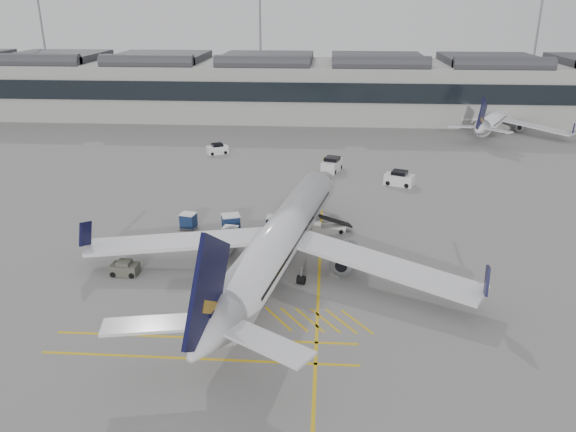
# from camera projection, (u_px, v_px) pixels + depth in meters

# --- Properties ---
(ground) EXTENTS (220.00, 220.00, 0.00)m
(ground) POSITION_uv_depth(u_px,v_px,m) (207.00, 274.00, 49.96)
(ground) COLOR gray
(ground) RESTS_ON ground
(terminal) EXTENTS (200.00, 20.45, 12.40)m
(terminal) POSITION_uv_depth(u_px,v_px,m) (277.00, 86.00, 114.59)
(terminal) COLOR #9E9E99
(terminal) RESTS_ON ground
(light_masts) EXTENTS (113.00, 0.60, 25.45)m
(light_masts) POSITION_uv_depth(u_px,v_px,m) (275.00, 39.00, 124.75)
(light_masts) COLOR slate
(light_masts) RESTS_ON ground
(apron_markings) EXTENTS (0.25, 60.00, 0.01)m
(apron_markings) POSITION_uv_depth(u_px,v_px,m) (321.00, 233.00, 58.60)
(apron_markings) COLOR gold
(apron_markings) RESTS_ON ground
(airliner_main) EXTENTS (34.76, 38.33, 10.29)m
(airliner_main) POSITION_uv_depth(u_px,v_px,m) (279.00, 241.00, 49.33)
(airliner_main) COLOR silver
(airliner_main) RESTS_ON ground
(airliner_far) EXTENTS (24.66, 27.21, 7.91)m
(airliner_far) POSITION_uv_depth(u_px,v_px,m) (496.00, 118.00, 102.88)
(airliner_far) COLOR silver
(airliner_far) RESTS_ON ground
(belt_loader) EXTENTS (5.09, 2.89, 2.02)m
(belt_loader) POSITION_uv_depth(u_px,v_px,m) (324.00, 228.00, 58.52)
(belt_loader) COLOR silver
(belt_loader) RESTS_ON ground
(baggage_cart_a) EXTENTS (1.94, 1.63, 1.97)m
(baggage_cart_a) POSITION_uv_depth(u_px,v_px,m) (275.00, 225.00, 57.95)
(baggage_cart_a) COLOR gray
(baggage_cart_a) RESTS_ON ground
(baggage_cart_b) EXTENTS (2.34, 2.12, 2.04)m
(baggage_cart_b) POSITION_uv_depth(u_px,v_px,m) (231.00, 223.00, 58.25)
(baggage_cart_b) COLOR gray
(baggage_cart_b) RESTS_ON ground
(baggage_cart_c) EXTENTS (1.75, 1.53, 1.63)m
(baggage_cart_c) POSITION_uv_depth(u_px,v_px,m) (230.00, 234.00, 56.20)
(baggage_cart_c) COLOR gray
(baggage_cart_c) RESTS_ON ground
(baggage_cart_d) EXTENTS (1.89, 1.67, 1.73)m
(baggage_cart_d) POSITION_uv_depth(u_px,v_px,m) (188.00, 221.00, 59.42)
(baggage_cart_d) COLOR gray
(baggage_cart_d) RESTS_ON ground
(ramp_agent_a) EXTENTS (0.83, 0.69, 1.95)m
(ramp_agent_a) POSITION_uv_depth(u_px,v_px,m) (271.00, 230.00, 56.94)
(ramp_agent_a) COLOR #F55A0C
(ramp_agent_a) RESTS_ON ground
(ramp_agent_b) EXTENTS (1.14, 1.04, 1.90)m
(ramp_agent_b) POSITION_uv_depth(u_px,v_px,m) (283.00, 231.00, 56.82)
(ramp_agent_b) COLOR #EE4E0C
(ramp_agent_b) RESTS_ON ground
(pushback_tug) EXTENTS (2.43, 1.57, 1.32)m
(pushback_tug) POSITION_uv_depth(u_px,v_px,m) (125.00, 268.00, 49.66)
(pushback_tug) COLOR #4E4F43
(pushback_tug) RESTS_ON ground
(safety_cone_nose) EXTENTS (0.40, 0.40, 0.56)m
(safety_cone_nose) POSITION_uv_depth(u_px,v_px,m) (329.00, 190.00, 70.77)
(safety_cone_nose) COLOR #F24C0A
(safety_cone_nose) RESTS_ON ground
(safety_cone_engine) EXTENTS (0.40, 0.40, 0.56)m
(safety_cone_engine) POSITION_uv_depth(u_px,v_px,m) (331.00, 244.00, 55.25)
(safety_cone_engine) COLOR #F24C0A
(safety_cone_engine) RESTS_ON ground
(service_van_left) EXTENTS (3.58, 2.89, 1.65)m
(service_van_left) POSITION_uv_depth(u_px,v_px,m) (217.00, 149.00, 88.22)
(service_van_left) COLOR silver
(service_van_left) RESTS_ON ground
(service_van_mid) EXTENTS (3.19, 4.45, 2.06)m
(service_van_mid) POSITION_uv_depth(u_px,v_px,m) (332.00, 165.00, 79.30)
(service_van_mid) COLOR silver
(service_van_mid) RESTS_ON ground
(service_van_right) EXTENTS (4.15, 3.13, 1.91)m
(service_van_right) POSITION_uv_depth(u_px,v_px,m) (399.00, 179.00, 73.46)
(service_van_right) COLOR silver
(service_van_right) RESTS_ON ground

